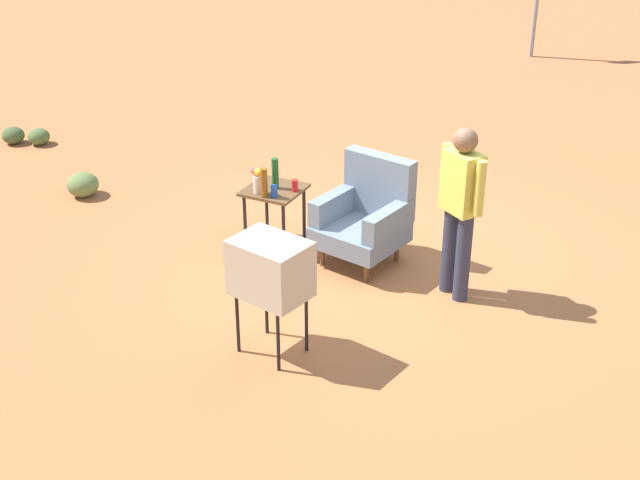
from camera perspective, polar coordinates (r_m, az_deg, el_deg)
ground_plane at (r=8.55m, az=4.31°, el=-1.36°), size 60.00×60.00×0.00m
armchair at (r=8.33m, az=3.16°, el=1.74°), size 0.90×0.91×1.06m
side_table at (r=8.60m, az=-3.11°, el=2.92°), size 0.56×0.56×0.64m
tv_on_stand at (r=6.75m, az=-3.36°, el=-1.98°), size 0.68×0.55×1.03m
person_standing at (r=7.61m, az=9.48°, el=2.49°), size 0.49×0.38×1.64m
soda_can_red at (r=8.47m, az=-1.72°, el=3.71°), size 0.07×0.07×0.12m
soda_can_blue at (r=8.35m, az=-3.13°, el=3.31°), size 0.07×0.07×0.12m
bottle_wine_green at (r=8.51m, az=-3.05°, el=4.52°), size 0.07×0.07×0.32m
bottle_tall_amber at (r=8.32m, az=-3.81°, el=3.88°), size 0.07×0.07×0.30m
flower_vase at (r=8.41m, az=-4.26°, el=4.11°), size 0.14×0.10×0.27m
shrub_near at (r=12.15m, az=-18.49°, el=6.66°), size 0.29×0.29×0.23m
shrub_mid at (r=10.30m, az=-15.76°, el=3.63°), size 0.37×0.37×0.29m
shrub_lone at (r=12.30m, az=-20.05°, el=6.67°), size 0.30×0.30×0.23m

